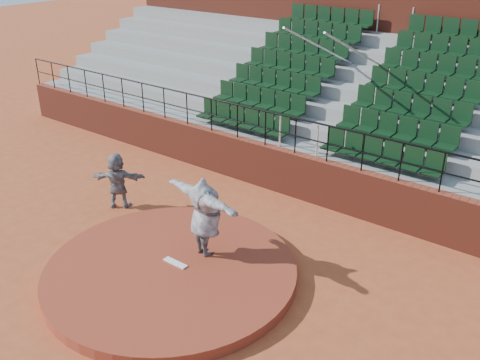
% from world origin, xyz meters
% --- Properties ---
extents(ground, '(90.00, 90.00, 0.00)m').
position_xyz_m(ground, '(0.00, 0.00, 0.00)').
color(ground, '#A94A26').
rests_on(ground, ground).
extents(pitchers_mound, '(5.50, 5.50, 0.25)m').
position_xyz_m(pitchers_mound, '(0.00, 0.00, 0.12)').
color(pitchers_mound, maroon).
rests_on(pitchers_mound, ground).
extents(pitching_rubber, '(0.60, 0.15, 0.03)m').
position_xyz_m(pitching_rubber, '(0.00, 0.15, 0.27)').
color(pitching_rubber, white).
rests_on(pitching_rubber, pitchers_mound).
extents(boundary_wall, '(24.00, 0.30, 1.30)m').
position_xyz_m(boundary_wall, '(0.00, 5.00, 0.65)').
color(boundary_wall, maroon).
rests_on(boundary_wall, ground).
extents(wall_railing, '(24.04, 0.05, 1.03)m').
position_xyz_m(wall_railing, '(0.00, 5.00, 2.03)').
color(wall_railing, black).
rests_on(wall_railing, boundary_wall).
extents(seating_deck, '(24.00, 5.97, 4.63)m').
position_xyz_m(seating_deck, '(0.00, 8.65, 1.44)').
color(seating_deck, gray).
rests_on(seating_deck, ground).
extents(press_box_facade, '(24.00, 3.00, 7.10)m').
position_xyz_m(press_box_facade, '(0.00, 12.60, 3.55)').
color(press_box_facade, maroon).
rests_on(press_box_facade, ground).
extents(pitcher, '(2.40, 1.05, 1.89)m').
position_xyz_m(pitcher, '(0.27, 0.88, 1.20)').
color(pitcher, black).
rests_on(pitcher, pitchers_mound).
extents(fielder, '(1.45, 1.20, 1.56)m').
position_xyz_m(fielder, '(-3.40, 1.52, 0.78)').
color(fielder, black).
rests_on(fielder, ground).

